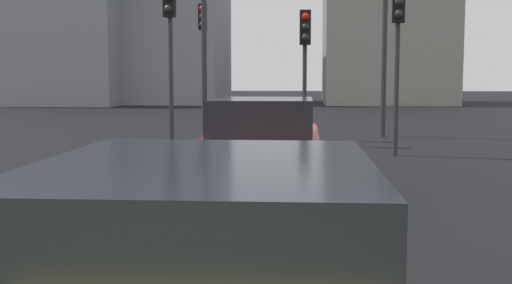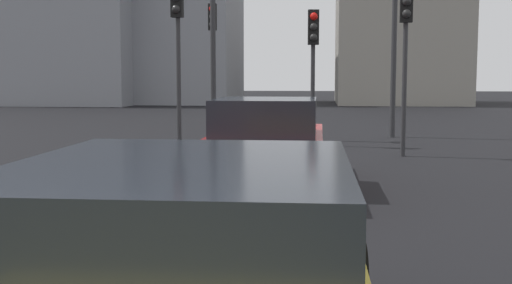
{
  "view_description": "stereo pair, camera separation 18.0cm",
  "coord_description": "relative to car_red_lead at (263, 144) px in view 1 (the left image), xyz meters",
  "views": [
    {
      "loc": [
        -0.12,
        -0.61,
        1.85
      ],
      "look_at": [
        7.63,
        -0.01,
        1.05
      ],
      "focal_mm": 45.04,
      "sensor_mm": 36.0,
      "label": 1
    },
    {
      "loc": [
        -0.11,
        -0.79,
        1.85
      ],
      "look_at": [
        7.63,
        -0.01,
        1.05
      ],
      "focal_mm": 45.04,
      "sensor_mm": 36.0,
      "label": 2
    }
  ],
  "objects": [
    {
      "name": "car_red_lead",
      "position": [
        0.0,
        0.0,
        0.0
      ],
      "size": [
        4.56,
        2.07,
        1.48
      ],
      "rotation": [
        0.0,
        0.0,
        -0.0
      ],
      "color": "maroon",
      "rests_on": "ground_plane"
    },
    {
      "name": "traffic_light_near_left",
      "position": [
        4.33,
        -2.79,
        2.13
      ],
      "size": [
        0.32,
        0.29,
        3.96
      ],
      "rotation": [
        0.0,
        0.0,
        3.09
      ],
      "color": "#2D2D30",
      "rests_on": "ground_plane"
    },
    {
      "name": "traffic_light_near_right",
      "position": [
        4.67,
        2.54,
        2.26
      ],
      "size": [
        0.32,
        0.29,
        4.15
      ],
      "rotation": [
        0.0,
        0.0,
        3.1
      ],
      "color": "#2D2D30",
      "rests_on": "ground_plane"
    },
    {
      "name": "traffic_light_far_left",
      "position": [
        6.38,
        -0.69,
        1.85
      ],
      "size": [
        0.32,
        0.3,
        3.56
      ],
      "rotation": [
        0.0,
        0.0,
        3.23
      ],
      "color": "#2D2D30",
      "rests_on": "ground_plane"
    },
    {
      "name": "traffic_light_far_right",
      "position": [
        11.45,
        2.83,
        2.37
      ],
      "size": [
        0.32,
        0.28,
        4.31
      ],
      "rotation": [
        0.0,
        0.0,
        3.16
      ],
      "color": "#2D2D30",
      "rests_on": "ground_plane"
    },
    {
      "name": "building_facade_left",
      "position": [
        33.81,
        -6.09,
        4.6
      ],
      "size": [
        9.24,
        8.25,
        10.65
      ],
      "primitive_type": "cube",
      "color": "gray",
      "rests_on": "ground_plane"
    },
    {
      "name": "building_facade_center",
      "position": [
        33.58,
        9.91,
        5.53
      ],
      "size": [
        9.26,
        9.95,
        12.5
      ],
      "primitive_type": "cube",
      "color": "gray",
      "rests_on": "ground_plane"
    },
    {
      "name": "building_facade_right",
      "position": [
        33.04,
        15.91,
        4.62
      ],
      "size": [
        13.05,
        10.13,
        10.68
      ],
      "primitive_type": "cube",
      "color": "gray",
      "rests_on": "ground_plane"
    }
  ]
}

